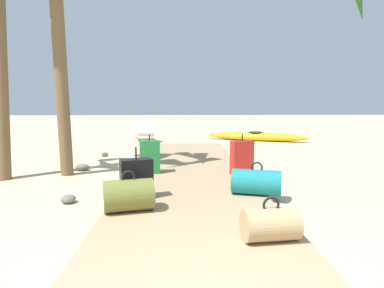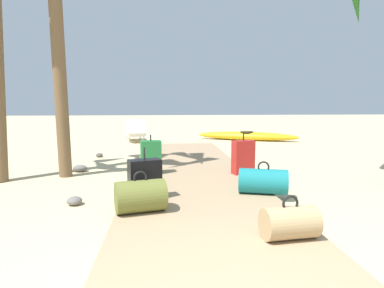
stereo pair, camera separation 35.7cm
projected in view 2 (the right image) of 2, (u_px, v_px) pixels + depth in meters
name	position (u px, v px, depth m)	size (l,w,h in m)	color
ground_plane	(195.00, 189.00, 5.38)	(60.00, 60.00, 0.00)	#CCB789
boardwalk	(190.00, 175.00, 6.25)	(2.09, 8.90, 0.08)	tan
suitcase_red	(243.00, 157.00, 6.12)	(0.42, 0.30, 0.73)	red
duffel_bag_olive	(141.00, 196.00, 4.00)	(0.65, 0.51, 0.49)	olive
suitcase_black	(145.00, 179.00, 4.52)	(0.46, 0.33, 0.69)	black
duffel_bag_teal	(263.00, 181.00, 4.80)	(0.74, 0.52, 0.46)	#197A7F
suitcase_green	(151.00, 157.00, 6.14)	(0.38, 0.28, 0.70)	#237538
duffel_bag_tan	(290.00, 222.00, 3.22)	(0.54, 0.37, 0.42)	tan
lounge_chair	(135.00, 132.00, 11.81)	(0.87, 1.64, 0.77)	white
kayak	(247.00, 136.00, 12.19)	(3.50, 1.95, 0.31)	gold
rock_left_mid	(99.00, 155.00, 8.49)	(0.17, 0.16, 0.10)	#5B5651
rock_left_far	(80.00, 168.00, 6.72)	(0.27, 0.23, 0.14)	slate
rock_left_near	(74.00, 201.00, 4.56)	(0.20, 0.22, 0.11)	slate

